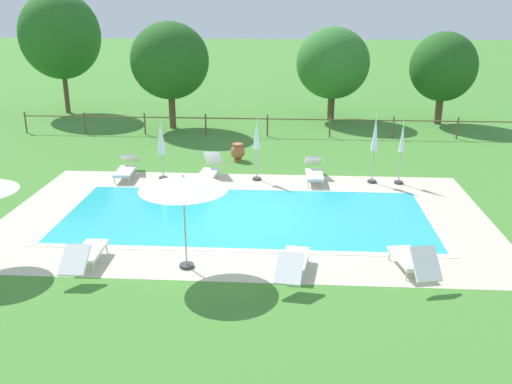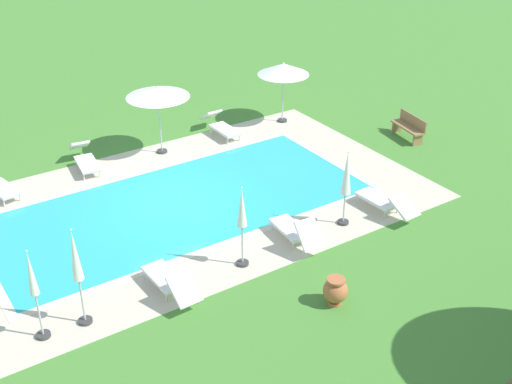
{
  "view_description": "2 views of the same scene",
  "coord_description": "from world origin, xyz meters",
  "views": [
    {
      "loc": [
        1.34,
        -15.94,
        6.29
      ],
      "look_at": [
        0.28,
        0.5,
        0.6
      ],
      "focal_mm": 39.3,
      "sensor_mm": 36.0,
      "label": 1
    },
    {
      "loc": [
        7.51,
        15.4,
        9.78
      ],
      "look_at": [
        -1.49,
        1.83,
        0.82
      ],
      "focal_mm": 46.3,
      "sensor_mm": 36.0,
      "label": 2
    }
  ],
  "objects": [
    {
      "name": "perimeter_fence",
      "position": [
        0.18,
        10.54,
        0.69
      ],
      "size": [
        24.03,
        0.08,
        1.05
      ],
      "color": "brown",
      "rests_on": "ground"
    },
    {
      "name": "swimming_pool_water",
      "position": [
        0.0,
        0.0,
        0.01
      ],
      "size": [
        11.0,
        4.83,
        0.01
      ],
      "primitive_type": "cube",
      "color": "#2DB7C6",
      "rests_on": "ground"
    },
    {
      "name": "tree_east_mid",
      "position": [
        -11.72,
        15.76,
        4.35
      ],
      "size": [
        4.47,
        4.47,
        6.77
      ],
      "color": "brown",
      "rests_on": "ground"
    },
    {
      "name": "sun_lounger_south_mid",
      "position": [
        -3.65,
        -3.74,
        0.37
      ],
      "size": [
        0.64,
        2.03,
        0.81
      ],
      "color": "white",
      "rests_on": "ground"
    },
    {
      "name": "sun_lounger_north_end",
      "position": [
        4.3,
        -3.61,
        0.39
      ],
      "size": [
        0.98,
        2.0,
        0.94
      ],
      "color": "white",
      "rests_on": "ground"
    },
    {
      "name": "pool_deck_paving",
      "position": [
        0.0,
        0.0,
        0.0
      ],
      "size": [
        14.72,
        8.56,
        0.01
      ],
      "primitive_type": "cube",
      "color": "beige",
      "rests_on": "ground"
    },
    {
      "name": "ground_plane",
      "position": [
        0.0,
        0.0,
        0.0
      ],
      "size": [
        160.0,
        160.0,
        0.0
      ],
      "primitive_type": "plane",
      "color": "#478433"
    },
    {
      "name": "pool_coping_rim",
      "position": [
        0.0,
        0.0,
        0.01
      ],
      "size": [
        11.48,
        5.31,
        0.01
      ],
      "color": "beige",
      "rests_on": "ground"
    },
    {
      "name": "patio_umbrella_closed_row_west",
      "position": [
        0.1,
        3.61,
        1.5
      ],
      "size": [
        0.32,
        0.32,
        2.27
      ],
      "color": "#383838",
      "rests_on": "ground"
    },
    {
      "name": "patio_umbrella_closed_row_mid_east",
      "position": [
        4.29,
        3.56,
        1.63
      ],
      "size": [
        0.32,
        0.32,
        2.49
      ],
      "color": "#383838",
      "rests_on": "ground"
    },
    {
      "name": "sun_lounger_north_mid",
      "position": [
        1.45,
        -3.85,
        0.37
      ],
      "size": [
        0.86,
        2.09,
        0.8
      ],
      "color": "white",
      "rests_on": "ground"
    },
    {
      "name": "sun_lounger_north_near_steps",
      "position": [
        -1.63,
        3.54,
        0.39
      ],
      "size": [
        0.75,
        1.94,
        0.95
      ],
      "color": "white",
      "rests_on": "ground"
    },
    {
      "name": "sun_lounger_north_far",
      "position": [
        2.19,
        3.66,
        0.37
      ],
      "size": [
        0.67,
        2.03,
        0.83
      ],
      "color": "white",
      "rests_on": "ground"
    },
    {
      "name": "patio_umbrella_open_foreground",
      "position": [
        -1.18,
        -3.57,
        2.18
      ],
      "size": [
        2.12,
        2.12,
        2.41
      ],
      "color": "#383838",
      "rests_on": "ground"
    },
    {
      "name": "tree_west_mid",
      "position": [
        9.1,
        13.99,
        2.97
      ],
      "size": [
        3.43,
        3.43,
        4.75
      ],
      "color": "brown",
      "rests_on": "ground"
    },
    {
      "name": "patio_umbrella_closed_row_mid_west",
      "position": [
        5.23,
        3.51,
        1.41
      ],
      "size": [
        0.32,
        0.32,
        2.28
      ],
      "color": "#383838",
      "rests_on": "ground"
    },
    {
      "name": "terracotta_urn_near_fence",
      "position": [
        -0.84,
        6.15,
        0.38
      ],
      "size": [
        0.58,
        0.58,
        0.71
      ],
      "color": "#B7663D",
      "rests_on": "ground"
    },
    {
      "name": "tree_centre",
      "position": [
        3.47,
        14.69,
        3.05
      ],
      "size": [
        3.9,
        3.9,
        4.94
      ],
      "color": "brown",
      "rests_on": "ground"
    },
    {
      "name": "patio_umbrella_closed_row_centre",
      "position": [
        -3.35,
        3.49,
        1.47
      ],
      "size": [
        0.32,
        0.32,
        2.26
      ],
      "color": "#383838",
      "rests_on": "ground"
    },
    {
      "name": "tree_far_west",
      "position": [
        -4.76,
        12.11,
        3.39
      ],
      "size": [
        3.89,
        3.89,
        5.3
      ],
      "color": "brown",
      "rests_on": "ground"
    },
    {
      "name": "sun_lounger_south_near_corner",
      "position": [
        -4.75,
        3.67,
        0.36
      ],
      "size": [
        0.71,
        2.08,
        0.75
      ],
      "color": "white",
      "rests_on": "ground"
    }
  ]
}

